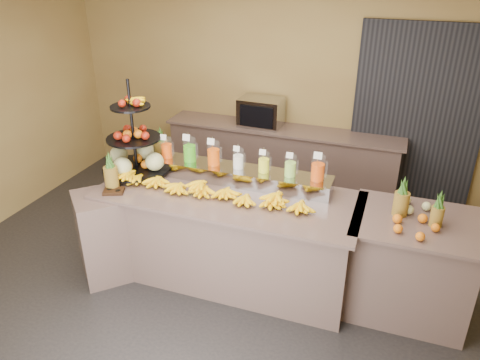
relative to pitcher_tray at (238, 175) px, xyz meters
The scene contains 20 objects.
ground 1.16m from the pitcher_tray, 90.35° to the right, with size 6.00×6.00×0.00m, color black.
room_envelope 0.91m from the pitcher_tray, 48.22° to the left, with size 6.04×5.02×2.82m.
buffet_counter 0.64m from the pitcher_tray, 110.36° to the right, with size 2.75×1.25×0.93m.
right_counter 1.79m from the pitcher_tray, ahead, with size 1.08×0.88×0.93m.
back_ledge 1.75m from the pitcher_tray, 90.12° to the left, with size 3.10×0.55×0.93m.
pitcher_tray is the anchor object (origin of this frame).
juice_pitcher_orange_a 0.80m from the pitcher_tray, behind, with size 0.11×0.12×0.28m.
juice_pitcher_green 0.55m from the pitcher_tray, behind, with size 0.13×0.14×0.32m.
juice_pitcher_orange_b 0.32m from the pitcher_tray, behind, with size 0.13×0.13×0.31m.
juice_pitcher_milk 0.16m from the pitcher_tray, 103.33° to the right, with size 0.11×0.11×0.26m.
juice_pitcher_lemon 0.31m from the pitcher_tray, ahead, with size 0.11×0.11×0.26m.
juice_pitcher_lime 0.55m from the pitcher_tray, ahead, with size 0.11×0.12×0.27m.
juice_pitcher_orange_c 0.80m from the pitcher_tray, ahead, with size 0.13×0.13×0.31m.
banana_heap 0.41m from the pitcher_tray, 125.01° to the right, with size 2.09×0.19×0.17m.
fruit_stand 1.03m from the pitcher_tray, behind, with size 0.85×0.85×0.98m.
condiment_caddy 1.21m from the pitcher_tray, 148.99° to the right, with size 0.19×0.14×0.03m, color black.
pineapple_left_a 1.22m from the pitcher_tray, 153.29° to the right, with size 0.13×0.13×0.39m.
pineapple_left_b 0.94m from the pitcher_tray, behind, with size 0.14×0.14×0.42m.
right_fruit_pile 1.68m from the pitcher_tray, ahead, with size 0.40×0.38×0.21m.
oven_warmer 1.70m from the pitcher_tray, 100.06° to the left, with size 0.55×0.38×0.37m, color gray.
Camera 1 is at (1.44, -3.33, 2.99)m, focal length 35.00 mm.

